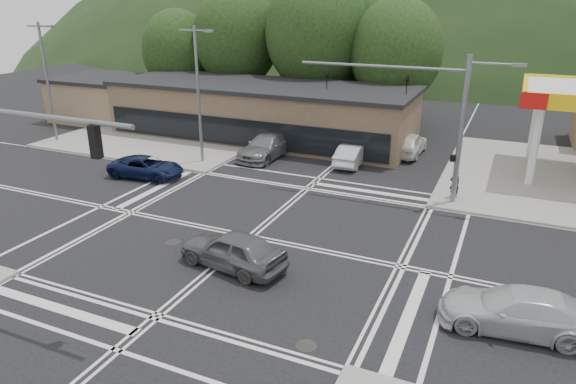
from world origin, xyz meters
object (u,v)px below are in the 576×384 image
at_px(car_blue_west, 146,167).
at_px(pedestrian, 455,184).
at_px(car_northbound, 267,146).
at_px(car_silver_east, 518,310).
at_px(car_grey_center, 233,250).
at_px(car_queue_a, 352,154).
at_px(car_queue_b, 409,144).

xyz_separation_m(car_blue_west, pedestrian, (18.20, 3.87, 0.29)).
bearing_deg(car_northbound, car_silver_east, -37.58).
xyz_separation_m(car_grey_center, car_queue_a, (0.29, 15.72, -0.10)).
bearing_deg(car_blue_west, car_silver_east, -115.86).
height_order(car_northbound, pedestrian, pedestrian).
xyz_separation_m(car_blue_west, car_northbound, (5.04, 6.95, 0.16)).
bearing_deg(car_queue_a, car_grey_center, 87.94).
xyz_separation_m(car_silver_east, car_queue_b, (-7.65, 19.46, 0.08)).
height_order(car_queue_a, car_northbound, car_northbound).
distance_m(car_blue_west, car_northbound, 8.59).
distance_m(car_silver_east, car_queue_b, 20.91).
bearing_deg(car_silver_east, car_queue_b, -164.29).
bearing_deg(car_blue_west, car_queue_a, -60.89).
bearing_deg(car_grey_center, car_northbound, -149.51).
relative_size(car_grey_center, pedestrian, 2.99).
distance_m(car_blue_west, car_grey_center, 13.34).
distance_m(car_queue_a, car_northbound, 6.08).
height_order(car_silver_east, pedestrian, pedestrian).
distance_m(car_blue_west, pedestrian, 18.61).
bearing_deg(car_northbound, car_queue_b, 31.55).
bearing_deg(car_queue_a, car_silver_east, 123.39).
distance_m(car_queue_b, pedestrian, 8.86).
bearing_deg(car_grey_center, car_blue_west, -116.82).
xyz_separation_m(car_grey_center, car_silver_east, (10.96, 0.13, -0.06)).
distance_m(car_queue_b, car_northbound, 10.22).
bearing_deg(car_blue_west, car_queue_b, -56.48).
height_order(car_blue_west, car_grey_center, car_grey_center).
xyz_separation_m(car_grey_center, car_northbound, (-5.72, 14.83, 0.01)).
xyz_separation_m(car_grey_center, car_queue_b, (3.32, 19.59, 0.01)).
xyz_separation_m(car_queue_b, pedestrian, (4.12, -7.84, 0.12)).
bearing_deg(pedestrian, car_queue_b, -94.41).
relative_size(car_silver_east, car_queue_b, 1.06).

